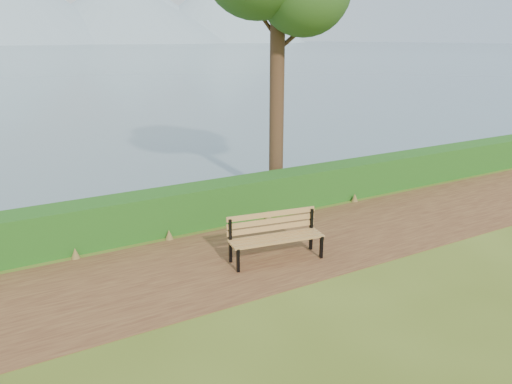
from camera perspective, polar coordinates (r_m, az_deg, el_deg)
ground at (r=10.56m, az=-0.26°, el=-8.00°), size 140.00×140.00×0.00m
path at (r=10.79m, az=-1.06°, el=-7.39°), size 40.00×3.40×0.01m
hedge at (r=12.53m, az=-6.17°, el=-1.48°), size 32.00×0.85×1.00m
bench at (r=10.50m, az=2.14°, el=-4.72°), size 2.06×0.90×1.00m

